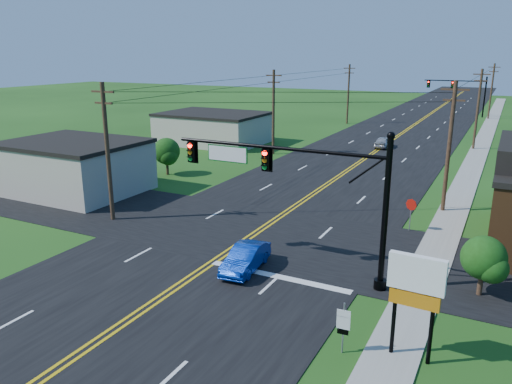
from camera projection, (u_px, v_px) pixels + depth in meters
The scene contains 21 objects.
ground at pixel (119, 324), 20.50m from camera, with size 260.00×260.00×0.00m, color #193F12.
road_main at pixel (391, 140), 63.32m from camera, with size 16.00×220.00×0.04m, color black.
road_cross at pixel (253, 233), 30.77m from camera, with size 70.00×10.00×0.04m, color black.
sidewalk at pixel (474, 163), 50.14m from camera, with size 2.00×160.00×0.08m, color gray.
signal_mast_main at pixel (294, 181), 24.16m from camera, with size 11.30×0.60×7.48m.
signal_mast_far at pixel (458, 89), 85.84m from camera, with size 10.98×0.60×7.48m.
cream_bldg_near at pixel (74, 166), 39.40m from camera, with size 10.20×8.20×4.10m.
cream_bldg_far at pixel (213, 128), 60.89m from camera, with size 12.20×9.20×3.70m.
utility_pole_left_a at pixel (107, 150), 31.96m from camera, with size 1.80×0.28×9.00m.
utility_pole_left_b at pixel (273, 111), 53.37m from camera, with size 1.80×0.28×9.00m.
utility_pole_left_c at pixel (348, 93), 76.50m from camera, with size 1.80×0.28×9.00m.
utility_pole_right_a at pixel (449, 145), 33.76m from camera, with size 1.80×0.28×9.00m.
utility_pole_right_b at pixel (478, 108), 56.03m from camera, with size 1.80×0.28×9.00m.
utility_pole_right_c at pixel (491, 90), 81.73m from camera, with size 1.80×0.28×9.00m.
shrub_corner at pixel (484, 258), 22.42m from camera, with size 2.00×2.00×2.86m.
tree_left at pixel (167, 151), 44.91m from camera, with size 2.40×2.40×3.37m.
blue_car at pixel (246, 259), 25.37m from camera, with size 1.34×3.85×1.27m, color #072FA2.
distant_car at pixel (384, 142), 57.90m from camera, with size 1.54×3.83×1.31m, color #AEAEB3.
route_sign at pixel (343, 324), 18.22m from camera, with size 0.51×0.09×2.04m.
stop_sign at pixel (411, 208), 30.72m from camera, with size 0.70×0.33×2.10m.
pylon_sign at pixel (416, 285), 17.40m from camera, with size 1.97×0.36×4.03m.
Camera 1 is at (13.36, -13.67, 10.78)m, focal length 35.00 mm.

